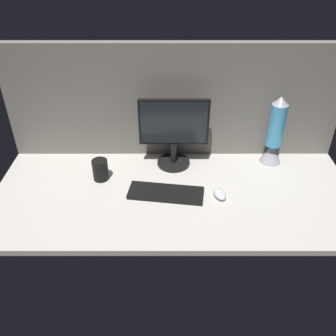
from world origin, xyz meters
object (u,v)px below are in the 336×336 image
keyboard (167,193)px  mug_black_travel (101,170)px  mouse (220,194)px  monitor (175,131)px  lava_lamp (275,136)px

keyboard → mug_black_travel: 36.86cm
keyboard → mouse: 26.38cm
monitor → mug_black_travel: size_ratio=3.39×
lava_lamp → keyboard: bearing=-152.7°
monitor → mug_black_travel: monitor is taller
mouse → keyboard: bearing=162.1°
mug_black_travel → lava_lamp: 94.54cm
mouse → mug_black_travel: mug_black_travel is taller
monitor → mouse: size_ratio=3.98×
mouse → mug_black_travel: 62.28cm
monitor → lava_lamp: size_ratio=0.98×
monitor → mug_black_travel: 43.86cm
mouse → lava_lamp: 47.38cm
keyboard → lava_lamp: 67.52cm
keyboard → mouse: mouse is taller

